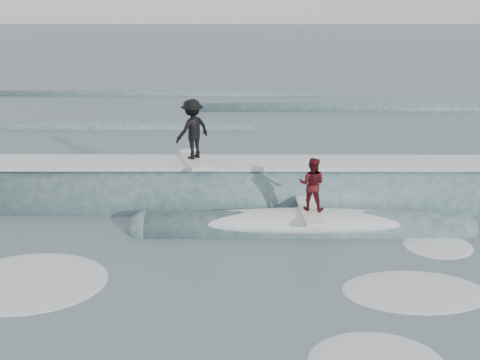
{
  "coord_description": "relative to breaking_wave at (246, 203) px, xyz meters",
  "views": [
    {
      "loc": [
        0.03,
        -11.2,
        6.78
      ],
      "look_at": [
        0.0,
        3.95,
        1.1
      ],
      "focal_mm": 40.0,
      "sensor_mm": 36.0,
      "label": 1
    }
  ],
  "objects": [
    {
      "name": "surfer_black",
      "position": [
        -1.69,
        0.25,
        2.33
      ],
      "size": [
        1.36,
        2.07,
        1.98
      ],
      "color": "silver",
      "rests_on": "ground"
    },
    {
      "name": "whitewater",
      "position": [
        -0.29,
        -5.1,
        -0.03
      ],
      "size": [
        15.86,
        6.47,
        0.1
      ],
      "color": "silver",
      "rests_on": "ground"
    },
    {
      "name": "breaking_wave",
      "position": [
        0.0,
        0.0,
        0.0
      ],
      "size": [
        23.21,
        4.09,
        2.62
      ],
      "color": "#324E55",
      "rests_on": "ground"
    },
    {
      "name": "far_swells",
      "position": [
        -1.09,
        12.95,
        -0.03
      ],
      "size": [
        40.75,
        8.65,
        0.8
      ],
      "color": "#324E55",
      "rests_on": "ground"
    },
    {
      "name": "ground",
      "position": [
        -0.2,
        -4.7,
        -0.03
      ],
      "size": [
        160.0,
        160.0,
        0.0
      ],
      "primitive_type": "plane",
      "color": "#425661",
      "rests_on": "ground"
    },
    {
      "name": "surfer_red",
      "position": [
        1.82,
        -1.95,
        1.29
      ],
      "size": [
        0.88,
        2.03,
        1.63
      ],
      "color": "silver",
      "rests_on": "ground"
    }
  ]
}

